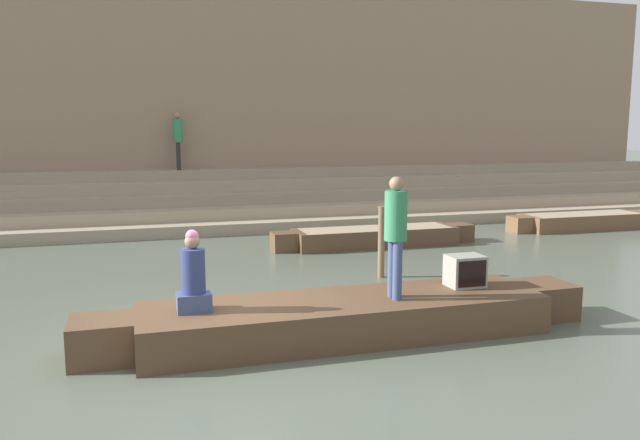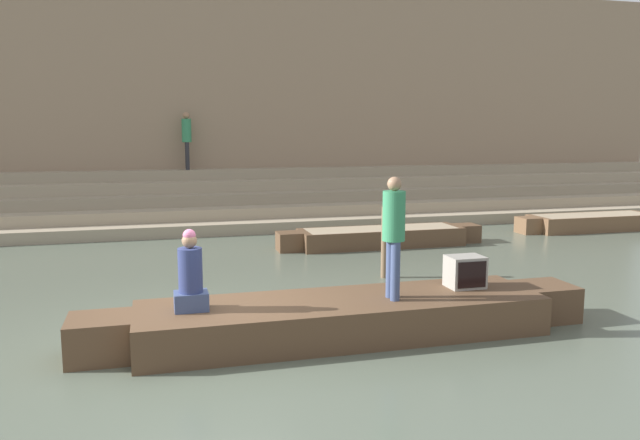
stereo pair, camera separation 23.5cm
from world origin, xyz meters
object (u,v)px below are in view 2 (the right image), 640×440
at_px(rowboat_main, 343,317).
at_px(mooring_post, 384,242).
at_px(person_standing, 394,229).
at_px(tv_set, 465,272).
at_px(person_on_steps, 187,136).
at_px(person_rowing, 191,277).
at_px(moored_boat_distant, 593,222).
at_px(moored_boat_shore, 381,237).

distance_m(rowboat_main, mooring_post, 3.47).
xyz_separation_m(person_standing, mooring_post, (1.08, 3.13, -0.79)).
distance_m(tv_set, person_on_steps, 11.87).
relative_size(person_rowing, moored_boat_distant, 0.23).
relative_size(moored_boat_shore, moored_boat_distant, 1.10).
distance_m(person_rowing, mooring_post, 4.76).
relative_size(person_standing, mooring_post, 1.22).
bearing_deg(rowboat_main, person_standing, -11.13).
bearing_deg(mooring_post, person_on_steps, 110.03).
distance_m(mooring_post, person_on_steps, 9.19).
bearing_deg(rowboat_main, person_on_steps, 98.52).
bearing_deg(person_on_steps, moored_boat_distant, -92.27).
bearing_deg(moored_boat_shore, tv_set, -94.34).
bearing_deg(person_rowing, mooring_post, 28.41).
height_order(rowboat_main, person_standing, person_standing).
xyz_separation_m(moored_boat_shore, moored_boat_distant, (6.45, 0.69, -0.00)).
bearing_deg(person_standing, person_rowing, 170.43).
bearing_deg(person_standing, mooring_post, 65.11).
relative_size(person_standing, person_rowing, 1.59).
xyz_separation_m(mooring_post, person_on_steps, (-3.08, 8.45, 1.87)).
xyz_separation_m(moored_boat_shore, mooring_post, (-1.07, -2.99, 0.44)).
xyz_separation_m(person_standing, tv_set, (1.23, 0.31, -0.72)).
height_order(person_rowing, tv_set, person_rowing).
relative_size(person_rowing, person_on_steps, 0.60).
height_order(moored_boat_distant, mooring_post, mooring_post).
bearing_deg(moored_boat_shore, rowboat_main, -110.44).
relative_size(rowboat_main, mooring_post, 5.18).
bearing_deg(person_standing, moored_boat_shore, 64.83).
height_order(rowboat_main, mooring_post, mooring_post).
xyz_separation_m(rowboat_main, person_standing, (0.64, -0.15, 1.19)).
xyz_separation_m(tv_set, moored_boat_shore, (0.92, 5.81, -0.51)).
distance_m(person_standing, tv_set, 1.46).
bearing_deg(person_on_steps, mooring_post, -138.03).
bearing_deg(tv_set, moored_boat_shore, 87.45).
xyz_separation_m(person_rowing, mooring_post, (3.72, 2.95, -0.26)).
distance_m(rowboat_main, moored_boat_distant, 11.40).
relative_size(person_standing, moored_boat_shore, 0.33).
bearing_deg(tv_set, mooring_post, 99.48).
bearing_deg(moored_boat_shore, person_rowing, -124.19).
height_order(rowboat_main, tv_set, tv_set).
height_order(tv_set, moored_boat_shore, tv_set).
distance_m(person_rowing, tv_set, 3.87).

